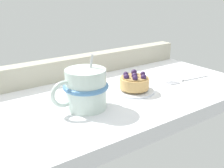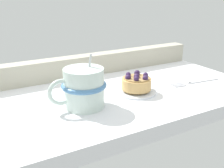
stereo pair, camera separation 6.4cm
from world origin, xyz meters
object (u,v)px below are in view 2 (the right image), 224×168
Objects in this scene: dessert_fork at (195,82)px; raspberry_tart at (136,83)px; dessert_plate at (136,91)px; coffee_mug at (83,88)px.

raspberry_tart is at bearing 174.01° from dessert_fork.
dessert_plate is 0.77× the size of coffee_mug.
coffee_mug is at bearing 178.92° from dessert_fork.
coffee_mug is (-15.02, -1.31, 1.82)cm from raspberry_tart.
raspberry_tart is (0.00, 0.00, 2.22)cm from dessert_plate.
raspberry_tart is at bearing 55.09° from dessert_plate.
raspberry_tart is 15.19cm from coffee_mug.
coffee_mug is at bearing -175.00° from raspberry_tart.
coffee_mug reaches higher than dessert_plate.
raspberry_tart is 0.56× the size of coffee_mug.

